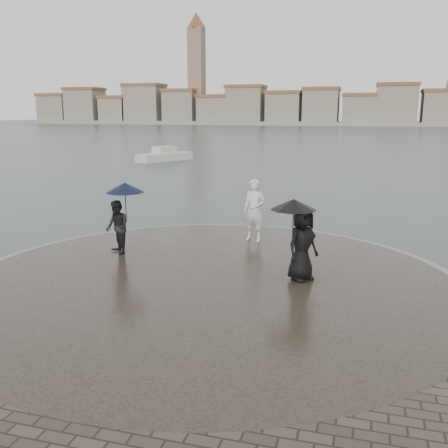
% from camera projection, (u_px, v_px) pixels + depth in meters
% --- Properties ---
extents(ground, '(400.00, 400.00, 0.00)m').
position_uv_depth(ground, '(150.00, 360.00, 8.90)').
color(ground, '#2B3835').
rests_on(ground, ground).
extents(kerb_ring, '(12.50, 12.50, 0.32)m').
position_uv_depth(kerb_ring, '(209.00, 287.00, 12.14)').
color(kerb_ring, gray).
rests_on(kerb_ring, ground).
extents(quay_tip, '(11.90, 11.90, 0.36)m').
position_uv_depth(quay_tip, '(209.00, 286.00, 12.14)').
color(quay_tip, '#2D261E').
rests_on(quay_tip, ground).
extents(statue, '(0.78, 0.57, 1.94)m').
position_uv_depth(statue, '(254.00, 210.00, 15.51)').
color(statue, silver).
rests_on(statue, quay_tip).
extents(visitor_left, '(1.27, 1.11, 2.04)m').
position_uv_depth(visitor_left, '(120.00, 214.00, 14.06)').
color(visitor_left, black).
rests_on(visitor_left, quay_tip).
extents(visitor_right, '(1.29, 1.17, 1.95)m').
position_uv_depth(visitor_right, '(300.00, 233.00, 11.86)').
color(visitor_right, black).
rests_on(visitor_right, quay_tip).
extents(far_skyline, '(260.00, 20.00, 37.00)m').
position_uv_depth(far_skyline, '(339.00, 108.00, 160.03)').
color(far_skyline, gray).
rests_on(far_skyline, ground).
extents(boats, '(39.75, 12.54, 1.50)m').
position_uv_depth(boats, '(417.00, 160.00, 41.67)').
color(boats, beige).
rests_on(boats, ground).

